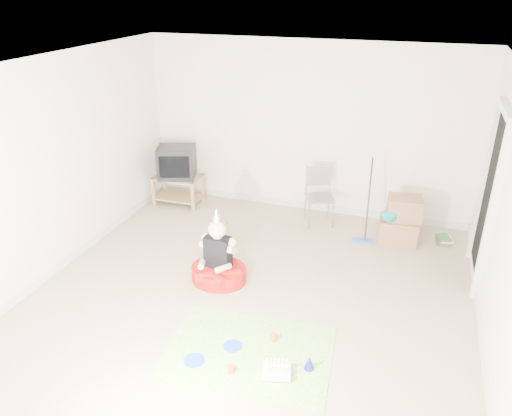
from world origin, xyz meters
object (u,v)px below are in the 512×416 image
(tv_stand, at_px, (178,187))
(folding_chair, at_px, (320,198))
(cardboard_boxes, at_px, (400,221))
(birthday_cake, at_px, (277,372))
(seated_woman, at_px, (218,265))
(crt_tv, at_px, (177,162))

(tv_stand, height_order, folding_chair, folding_chair)
(cardboard_boxes, relative_size, birthday_cake, 2.16)
(tv_stand, bearing_deg, folding_chair, -0.16)
(cardboard_boxes, height_order, seated_woman, seated_woman)
(tv_stand, distance_m, crt_tv, 0.44)
(tv_stand, xyz_separation_m, seated_woman, (1.50, -1.92, -0.06))
(seated_woman, bearing_deg, birthday_cake, -49.40)
(seated_woman, height_order, birthday_cake, seated_woman)
(tv_stand, relative_size, folding_chair, 0.87)
(tv_stand, distance_m, cardboard_boxes, 3.50)
(folding_chair, relative_size, cardboard_boxes, 1.33)
(folding_chair, bearing_deg, crt_tv, 179.84)
(crt_tv, relative_size, seated_woman, 0.58)
(tv_stand, height_order, crt_tv, crt_tv)
(tv_stand, bearing_deg, cardboard_boxes, -2.99)
(crt_tv, xyz_separation_m, birthday_cake, (2.62, -3.24, -0.68))
(folding_chair, xyz_separation_m, birthday_cake, (0.30, -3.23, -0.39))
(folding_chair, distance_m, cardboard_boxes, 1.19)
(birthday_cake, bearing_deg, cardboard_boxes, 74.01)
(tv_stand, bearing_deg, seated_woman, -52.06)
(birthday_cake, bearing_deg, folding_chair, 95.33)
(tv_stand, distance_m, seated_woman, 2.44)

